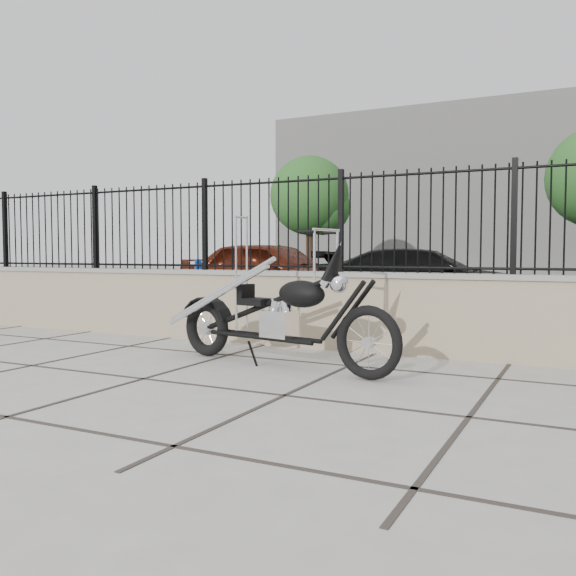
# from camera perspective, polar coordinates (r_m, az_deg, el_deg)

# --- Properties ---
(ground_plane) EXTENTS (90.00, 90.00, 0.00)m
(ground_plane) POSITION_cam_1_polar(r_m,az_deg,el_deg) (5.98, -13.39, -8.29)
(ground_plane) COLOR #99968E
(ground_plane) RESTS_ON ground
(parking_lot) EXTENTS (30.00, 30.00, 0.00)m
(parking_lot) POSITION_cam_1_polar(r_m,az_deg,el_deg) (17.43, 14.10, -0.71)
(parking_lot) COLOR black
(parking_lot) RESTS_ON ground
(retaining_wall) EXTENTS (14.00, 0.36, 0.96)m
(retaining_wall) POSITION_cam_1_polar(r_m,az_deg,el_deg) (7.96, -1.78, -1.82)
(retaining_wall) COLOR gray
(retaining_wall) RESTS_ON ground_plane
(iron_fence) EXTENTS (14.00, 0.08, 1.20)m
(iron_fence) POSITION_cam_1_polar(r_m,az_deg,el_deg) (7.94, -1.79, 5.96)
(iron_fence) COLOR black
(iron_fence) RESTS_ON retaining_wall
(background_building) EXTENTS (22.00, 6.00, 8.00)m
(background_building) POSITION_cam_1_polar(r_m,az_deg,el_deg) (31.33, 19.86, 8.26)
(background_building) COLOR beige
(background_building) RESTS_ON ground_plane
(chopper_motorcycle) EXTENTS (2.74, 1.02, 1.62)m
(chopper_motorcycle) POSITION_cam_1_polar(r_m,az_deg,el_deg) (6.35, -1.22, -0.14)
(chopper_motorcycle) COLOR black
(chopper_motorcycle) RESTS_ON ground_plane
(car_red) EXTENTS (4.48, 2.12, 1.48)m
(car_red) POSITION_cam_1_polar(r_m,az_deg,el_deg) (13.47, -1.53, 1.39)
(car_red) COLOR #4F180B
(car_red) RESTS_ON parking_lot
(car_black) EXTENTS (4.66, 2.52, 1.28)m
(car_black) POSITION_cam_1_polar(r_m,az_deg,el_deg) (12.67, 12.68, 0.74)
(car_black) COLOR black
(car_black) RESTS_ON parking_lot
(bollard_a) EXTENTS (0.14, 0.14, 1.06)m
(bollard_a) POSITION_cam_1_polar(r_m,az_deg,el_deg) (11.34, -8.40, -0.07)
(bollard_a) COLOR blue
(bollard_a) RESTS_ON ground_plane
(bollard_b) EXTENTS (0.13, 0.13, 0.85)m
(bollard_b) POSITION_cam_1_polar(r_m,az_deg,el_deg) (9.76, 13.78, -1.29)
(bollard_b) COLOR #0B5BA8
(bollard_b) RESTS_ON ground_plane
(tree_left) EXTENTS (2.89, 2.89, 4.88)m
(tree_left) POSITION_cam_1_polar(r_m,az_deg,el_deg) (22.59, 2.03, 8.96)
(tree_left) COLOR #382619
(tree_left) RESTS_ON ground_plane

